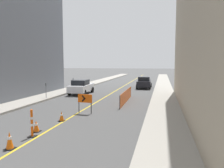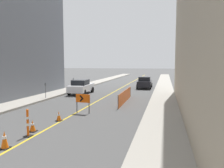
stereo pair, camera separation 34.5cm
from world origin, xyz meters
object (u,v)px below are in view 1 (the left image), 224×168
delineator_post_rear (32,125)px  parking_meter_far_curb (73,82)px  traffic_cone_fifth (36,126)px  parked_car_curb_mid (144,82)px  arrow_barricade_primary (85,100)px  parking_meter_near_curb (46,87)px  traffic_cone_farthest (62,116)px  parked_car_curb_near (81,87)px  traffic_cone_fourth (10,140)px

delineator_post_rear → parking_meter_far_curb: parking_meter_far_curb is taller
traffic_cone_fifth → parked_car_curb_mid: parked_car_curb_mid is taller
traffic_cone_fifth → arrow_barricade_primary: 4.51m
parking_meter_near_curb → parking_meter_far_curb: size_ratio=1.00×
traffic_cone_farthest → arrow_barricade_primary: bearing=72.6°
traffic_cone_farthest → delineator_post_rear: bearing=-91.6°
parked_car_curb_near → parking_meter_near_curb: bearing=-114.3°
traffic_cone_fourth → traffic_cone_farthest: bearing=88.6°
parking_meter_near_curb → parked_car_curb_mid: bearing=55.2°
parked_car_curb_mid → traffic_cone_fourth: bearing=-100.6°
traffic_cone_fifth → parking_meter_far_curb: bearing=106.4°
parked_car_curb_near → traffic_cone_farthest: bearing=-77.3°
arrow_barricade_primary → parking_meter_near_curb: size_ratio=0.91×
traffic_cone_fifth → traffic_cone_farthest: bearing=81.9°
arrow_barricade_primary → parked_car_curb_mid: (2.68, 16.27, -0.15)m
traffic_cone_farthest → parked_car_curb_mid: parked_car_curb_mid is taller
traffic_cone_fifth → delineator_post_rear: delineator_post_rear is taller
traffic_cone_farthest → arrow_barricade_primary: 2.37m
traffic_cone_fourth → parking_meter_far_curb: bearing=105.1°
parked_car_curb_near → parking_meter_near_curb: parking_meter_near_curb is taller
traffic_cone_fifth → traffic_cone_farthest: (0.31, 2.18, -0.00)m
traffic_cone_fifth → parking_meter_near_curb: 9.99m
arrow_barricade_primary → parking_meter_near_curb: 7.12m
traffic_cone_farthest → delineator_post_rear: 2.90m
arrow_barricade_primary → parked_car_curb_near: size_ratio=0.30×
parked_car_curb_near → traffic_cone_fourth: bearing=-81.9°
parked_car_curb_mid → delineator_post_rear: bearing=-101.1°
delineator_post_rear → arrow_barricade_primary: 5.12m
traffic_cone_fourth → parking_meter_near_curb: size_ratio=0.49×
parked_car_curb_near → parking_meter_near_curb: size_ratio=3.03×
delineator_post_rear → parked_car_curb_mid: (3.44, 21.32, 0.23)m
traffic_cone_farthest → delineator_post_rear: (-0.08, -2.89, 0.29)m
delineator_post_rear → arrow_barricade_primary: size_ratio=0.99×
traffic_cone_fourth → traffic_cone_fifth: (-0.21, 2.20, -0.07)m
traffic_cone_fifth → arrow_barricade_primary: arrow_barricade_primary is taller
traffic_cone_fourth → parking_meter_near_curb: 12.06m
traffic_cone_fifth → parking_meter_far_curb: 15.98m
traffic_cone_fifth → parked_car_curb_near: size_ratio=0.13×
parking_meter_far_curb → arrow_barricade_primary: bearing=-63.4°
traffic_cone_fifth → arrow_barricade_primary: bearing=77.2°
delineator_post_rear → parking_meter_far_curb: bearing=106.5°
parked_car_curb_mid → parking_meter_far_curb: parking_meter_far_curb is taller
traffic_cone_fourth → traffic_cone_fifth: traffic_cone_fourth is taller
traffic_cone_fifth → delineator_post_rear: (0.23, -0.70, 0.28)m
delineator_post_rear → traffic_cone_fifth: bearing=108.2°
traffic_cone_fifth → parking_meter_near_curb: parking_meter_near_curb is taller
traffic_cone_fourth → parked_car_curb_mid: size_ratio=0.16×
traffic_cone_fifth → parked_car_curb_mid: size_ratio=0.13×
parked_car_curb_mid → parking_meter_far_curb: bearing=-148.9°
traffic_cone_farthest → parked_car_curb_mid: 18.75m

